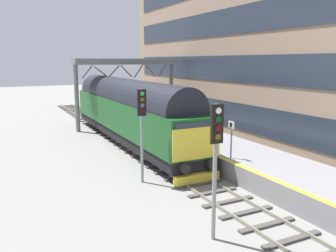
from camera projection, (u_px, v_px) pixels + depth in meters
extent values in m
plane|color=gray|center=(162.00, 163.00, 20.72)|extent=(140.00, 140.00, 0.00)
cube|color=gray|center=(151.00, 163.00, 20.40)|extent=(0.07, 60.00, 0.15)
cube|color=gray|center=(173.00, 160.00, 21.02)|extent=(0.07, 60.00, 0.15)
cube|color=#484441|center=(292.00, 240.00, 11.74)|extent=(2.50, 0.26, 0.09)
cube|color=#484441|center=(267.00, 225.00, 12.80)|extent=(2.50, 0.26, 0.09)
cube|color=#484441|center=(246.00, 212.00, 13.85)|extent=(2.50, 0.26, 0.09)
cube|color=#484441|center=(228.00, 202.00, 14.91)|extent=(2.50, 0.26, 0.09)
cube|color=#484441|center=(213.00, 192.00, 15.96)|extent=(2.50, 0.26, 0.09)
cube|color=#484441|center=(199.00, 184.00, 17.02)|extent=(2.50, 0.26, 0.09)
cube|color=#484441|center=(187.00, 177.00, 18.08)|extent=(2.50, 0.26, 0.09)
cube|color=#484441|center=(176.00, 170.00, 19.13)|extent=(2.50, 0.26, 0.09)
cube|color=#484441|center=(166.00, 165.00, 20.19)|extent=(2.50, 0.26, 0.09)
cube|color=#484441|center=(158.00, 160.00, 21.24)|extent=(2.50, 0.26, 0.09)
cube|color=#484441|center=(150.00, 155.00, 22.30)|extent=(2.50, 0.26, 0.09)
cube|color=#484441|center=(143.00, 151.00, 23.35)|extent=(2.50, 0.26, 0.09)
cube|color=#484441|center=(136.00, 147.00, 24.41)|extent=(2.50, 0.26, 0.09)
cube|color=#484441|center=(130.00, 143.00, 25.47)|extent=(2.50, 0.26, 0.09)
cube|color=#484441|center=(125.00, 140.00, 26.52)|extent=(2.50, 0.26, 0.09)
cube|color=#484441|center=(119.00, 137.00, 27.58)|extent=(2.50, 0.26, 0.09)
cube|color=#484441|center=(115.00, 134.00, 28.63)|extent=(2.50, 0.26, 0.09)
cube|color=#484441|center=(110.00, 131.00, 29.69)|extent=(2.50, 0.26, 0.09)
cube|color=#484441|center=(106.00, 129.00, 30.75)|extent=(2.50, 0.26, 0.09)
cube|color=#484441|center=(102.00, 127.00, 31.80)|extent=(2.50, 0.26, 0.09)
cube|color=#484441|center=(99.00, 124.00, 32.86)|extent=(2.50, 0.26, 0.09)
cube|color=#484441|center=(96.00, 122.00, 33.91)|extent=(2.50, 0.26, 0.09)
cube|color=#484441|center=(92.00, 121.00, 34.97)|extent=(2.50, 0.26, 0.09)
cube|color=#484441|center=(89.00, 119.00, 36.03)|extent=(2.50, 0.26, 0.09)
cube|color=#484441|center=(87.00, 117.00, 37.08)|extent=(2.50, 0.26, 0.09)
cube|color=#484441|center=(84.00, 116.00, 38.14)|extent=(2.50, 0.26, 0.09)
cube|color=#484441|center=(81.00, 114.00, 39.19)|extent=(2.50, 0.26, 0.09)
cube|color=#484441|center=(79.00, 113.00, 40.25)|extent=(2.50, 0.26, 0.09)
cube|color=#484441|center=(77.00, 111.00, 41.31)|extent=(2.50, 0.26, 0.09)
cube|color=#484441|center=(75.00, 110.00, 42.36)|extent=(2.50, 0.26, 0.09)
cube|color=#484441|center=(73.00, 109.00, 43.42)|extent=(2.50, 0.26, 0.09)
cube|color=#484441|center=(71.00, 108.00, 44.47)|extent=(2.50, 0.26, 0.09)
cube|color=#484441|center=(69.00, 107.00, 45.53)|extent=(2.50, 0.26, 0.09)
cube|color=#484441|center=(67.00, 106.00, 46.59)|extent=(2.50, 0.26, 0.09)
cube|color=gray|center=(213.00, 148.00, 22.21)|extent=(4.00, 44.00, 1.00)
cube|color=yellow|center=(188.00, 143.00, 21.30)|extent=(0.30, 44.00, 0.01)
cube|color=gray|center=(255.00, 25.00, 26.81)|extent=(4.54, 36.09, 17.33)
cube|color=#293240|center=(228.00, 114.00, 27.06)|extent=(0.06, 33.20, 1.94)
cube|color=#293240|center=(229.00, 68.00, 26.42)|extent=(0.06, 33.20, 1.94)
cube|color=#293240|center=(231.00, 21.00, 25.77)|extent=(0.06, 33.20, 1.94)
cube|color=black|center=(129.00, 132.00, 25.55)|extent=(2.56, 19.08, 0.60)
cube|color=#164D1E|center=(128.00, 114.00, 25.30)|extent=(2.70, 19.08, 2.10)
cylinder|color=black|center=(128.00, 97.00, 25.07)|extent=(2.56, 17.56, 2.57)
cube|color=yellow|center=(197.00, 144.00, 16.89)|extent=(2.65, 0.08, 1.58)
cube|color=#232D3D|center=(197.00, 129.00, 16.78)|extent=(2.38, 0.04, 0.64)
cube|color=#232D3D|center=(146.00, 109.00, 25.84)|extent=(0.04, 13.36, 0.44)
cylinder|color=black|center=(185.00, 169.00, 16.58)|extent=(0.48, 0.35, 0.48)
cylinder|color=black|center=(211.00, 165.00, 17.24)|extent=(0.48, 0.35, 0.48)
cube|color=yellow|center=(197.00, 178.00, 17.16)|extent=(2.43, 0.36, 0.47)
cylinder|color=black|center=(179.00, 164.00, 18.76)|extent=(1.64, 1.04, 1.04)
cylinder|color=black|center=(170.00, 159.00, 19.73)|extent=(1.64, 1.04, 1.04)
cylinder|color=black|center=(161.00, 154.00, 20.69)|extent=(1.64, 1.04, 1.04)
cylinder|color=black|center=(107.00, 124.00, 30.51)|extent=(1.64, 1.04, 1.04)
cylinder|color=black|center=(103.00, 122.00, 31.48)|extent=(1.64, 1.04, 1.04)
cylinder|color=black|center=(100.00, 120.00, 32.45)|extent=(1.64, 1.04, 1.04)
cylinder|color=gray|center=(215.00, 174.00, 11.47)|extent=(0.14, 0.14, 4.62)
cube|color=black|center=(217.00, 124.00, 11.10)|extent=(0.44, 0.10, 1.27)
cylinder|color=white|center=(218.00, 111.00, 10.97)|extent=(0.20, 0.06, 0.20)
cylinder|color=#0A3E13|center=(218.00, 119.00, 11.02)|extent=(0.20, 0.06, 0.20)
cylinder|color=#500807|center=(218.00, 128.00, 11.08)|extent=(0.20, 0.06, 0.20)
cylinder|color=#53470A|center=(218.00, 137.00, 11.13)|extent=(0.20, 0.06, 0.20)
cylinder|color=gray|center=(142.00, 137.00, 17.02)|extent=(0.14, 0.14, 4.63)
cube|color=black|center=(142.00, 103.00, 16.66)|extent=(0.44, 0.10, 1.27)
cylinder|color=green|center=(142.00, 94.00, 16.53)|extent=(0.20, 0.06, 0.20)
cylinder|color=#53470A|center=(142.00, 99.00, 16.58)|extent=(0.20, 0.06, 0.20)
cylinder|color=#50504E|center=(142.00, 105.00, 16.63)|extent=(0.20, 0.06, 0.20)
cylinder|color=#500807|center=(142.00, 111.00, 16.68)|extent=(0.20, 0.06, 0.20)
cylinder|color=slate|center=(231.00, 140.00, 17.92)|extent=(0.08, 0.08, 1.92)
cube|color=silver|center=(231.00, 125.00, 17.76)|extent=(0.05, 0.44, 0.36)
cube|color=black|center=(231.00, 125.00, 17.75)|extent=(0.01, 0.20, 0.24)
cylinder|color=#322F32|center=(189.00, 128.00, 24.00)|extent=(0.13, 0.13, 0.84)
cylinder|color=#322F32|center=(188.00, 127.00, 24.18)|extent=(0.13, 0.13, 0.84)
cylinder|color=#44684E|center=(189.00, 117.00, 23.96)|extent=(0.35, 0.35, 0.56)
sphere|color=tan|center=(189.00, 111.00, 23.89)|extent=(0.22, 0.22, 0.22)
cylinder|color=#44684E|center=(190.00, 118.00, 23.78)|extent=(0.09, 0.09, 0.52)
cylinder|color=#44684E|center=(187.00, 117.00, 24.15)|extent=(0.09, 0.09, 0.52)
cylinder|color=slate|center=(77.00, 99.00, 29.33)|extent=(0.36, 0.36, 5.63)
cylinder|color=slate|center=(171.00, 94.00, 33.22)|extent=(0.36, 0.36, 5.63)
cube|color=slate|center=(126.00, 62.00, 30.71)|extent=(9.30, 2.00, 0.50)
cylinder|color=slate|center=(87.00, 72.00, 29.35)|extent=(0.98, 0.10, 1.13)
cylinder|color=slate|center=(101.00, 72.00, 29.85)|extent=(1.17, 0.10, 0.93)
cylinder|color=slate|center=(114.00, 71.00, 30.36)|extent=(1.06, 0.10, 1.06)
cylinder|color=slate|center=(126.00, 71.00, 30.87)|extent=(1.06, 0.10, 1.06)
cylinder|color=slate|center=(139.00, 71.00, 31.37)|extent=(0.92, 0.10, 1.18)
cylinder|color=slate|center=(150.00, 71.00, 31.88)|extent=(0.99, 0.10, 1.13)
cylinder|color=slate|center=(162.00, 71.00, 32.38)|extent=(0.94, 0.10, 1.16)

